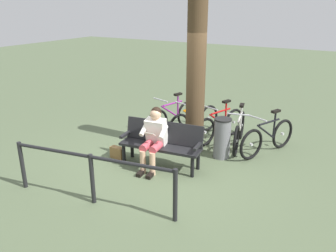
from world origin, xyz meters
The scene contains 12 objects.
ground_plane centered at (0.00, 0.00, 0.00)m, with size 40.00×40.00×0.00m, color #566647.
bench centered at (0.04, 0.03, 0.51)m, with size 1.65×0.67×0.87m.
person_reading centered at (0.10, 0.20, 0.66)m, with size 0.52×0.80×1.20m.
handbag centered at (0.99, 0.23, 0.12)m, with size 0.30×0.14×0.24m, color olive.
tree_trunk centered at (-0.21, -0.93, 1.62)m, with size 0.39×0.39×3.25m, color #4C3823.
litter_bin centered at (-0.85, -0.89, 0.43)m, with size 0.36×0.36×0.85m.
bicycle_silver centered at (-1.62, -1.55, 0.36)m, with size 0.76×1.56×0.94m.
bicycle_red centered at (-0.98, -1.61, 0.36)m, with size 0.53×1.66×0.94m.
bicycle_orange centered at (-0.47, -1.74, 0.36)m, with size 0.66×1.61×0.94m.
bicycle_purple centered at (0.18, -1.72, 0.36)m, with size 0.65×1.62×0.94m.
bicycle_green centered at (0.80, -1.75, 0.36)m, with size 0.61×1.63×0.94m.
railing_fence centered at (0.28, 1.75, 0.58)m, with size 2.81×0.53×0.85m.
Camera 1 is at (-3.13, 5.26, 3.04)m, focal length 36.36 mm.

